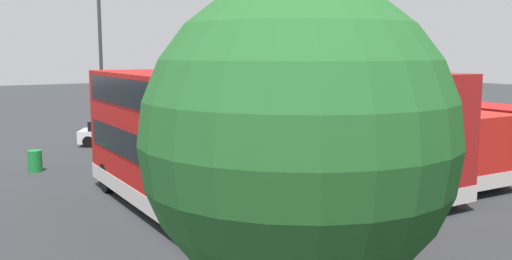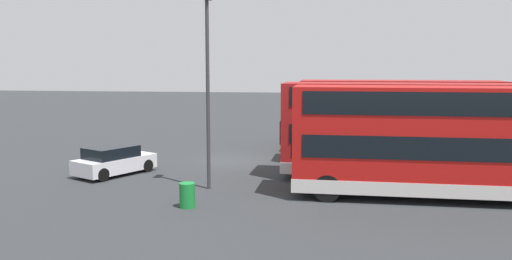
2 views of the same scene
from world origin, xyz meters
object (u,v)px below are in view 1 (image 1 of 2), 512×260
Objects in this scene: bus_single_deck_near_end at (458,131)px; lamp_post_tall at (101,60)px; car_hatchback_silver at (115,133)px; bus_single_deck_second at (398,135)px; bus_double_decker_fourth at (253,129)px; waste_bin_yellow at (35,161)px; bus_double_decker_fifth at (178,141)px; bus_double_decker_third at (343,124)px.

bus_single_deck_near_end is 16.79m from lamp_post_tall.
bus_single_deck_near_end reaches higher than car_hatchback_silver.
bus_double_decker_fourth is at bearing 0.33° from bus_single_deck_second.
waste_bin_yellow is (3.06, -0.13, -4.39)m from lamp_post_tall.
bus_double_decker_fifth reaches higher than bus_single_deck_near_end.
bus_single_deck_near_end is 14.30m from bus_double_decker_fifth.
waste_bin_yellow is (9.93, -9.05, -1.97)m from bus_double_decker_third.
bus_double_decker_fourth reaches higher than car_hatchback_silver.
lamp_post_tall reaches higher than car_hatchback_silver.
bus_double_decker_fourth is at bearing 93.21° from car_hatchback_silver.
bus_double_decker_third is at bearing -0.26° from bus_single_deck_near_end.
bus_double_decker_third is 15.06m from car_hatchback_silver.
bus_double_decker_third and bus_double_decker_fourth have the same top height.
bus_single_deck_second reaches higher than car_hatchback_silver.
waste_bin_yellow is at bearing -2.51° from lamp_post_tall.
car_hatchback_silver is at bearing -86.79° from bus_double_decker_fourth.
lamp_post_tall reaches higher than bus_double_decker_fifth.
bus_single_deck_near_end is 0.99× the size of bus_double_decker_fifth.
bus_double_decker_fifth is at bearing 87.35° from lamp_post_tall.
bus_double_decker_fifth is at bearing 1.83° from bus_single_deck_near_end.
waste_bin_yellow is at bearing -42.35° from bus_double_decker_third.
bus_single_deck_second is 10.98× the size of waste_bin_yellow.
bus_double_decker_fifth reaches higher than car_hatchback_silver.
bus_single_deck_near_end is 1.06× the size of bus_double_decker_third.
lamp_post_tall is at bearing -92.65° from bus_double_decker_fifth.
bus_single_deck_second is 0.95× the size of bus_double_decker_fourth.
bus_double_decker_fourth is 10.64m from waste_bin_yellow.
bus_double_decker_third is 11.22× the size of waste_bin_yellow.
bus_double_decker_third is at bearing 137.65° from waste_bin_yellow.
car_hatchback_silver is at bearing -100.25° from bus_double_decker_fifth.
bus_single_deck_second is at bearing -179.67° from bus_double_decker_fourth.
bus_double_decker_fourth is 9.23m from lamp_post_tall.
lamp_post_tall is (2.99, -8.39, 2.42)m from bus_double_decker_fourth.
lamp_post_tall is at bearing -38.43° from bus_single_deck_second.
bus_single_deck_near_end is at bearing 179.74° from bus_double_decker_third.
lamp_post_tall is 8.80× the size of waste_bin_yellow.
bus_single_deck_near_end is 2.63× the size of car_hatchback_silver.
bus_double_decker_fourth reaches higher than waste_bin_yellow.
bus_double_decker_third reaches higher than bus_single_deck_near_end.
bus_single_deck_near_end reaches higher than waste_bin_yellow.
waste_bin_yellow is (5.29, 5.17, -0.22)m from car_hatchback_silver.
bus_double_decker_fifth is (7.31, 0.49, 0.00)m from bus_double_decker_third.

